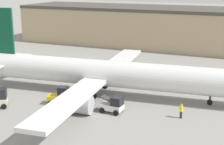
{
  "coord_description": "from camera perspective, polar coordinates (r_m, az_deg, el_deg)",
  "views": [
    {
      "loc": [
        18.36,
        -42.77,
        16.06
      ],
      "look_at": [
        0.0,
        0.0,
        3.32
      ],
      "focal_mm": 55.0,
      "sensor_mm": 36.0,
      "label": 1
    }
  ],
  "objects": [
    {
      "name": "airplane",
      "position": [
        48.65,
        -1.22,
        -0.18
      ],
      "size": [
        44.7,
        38.53,
        11.92
      ],
      "rotation": [
        0.0,
        0.0,
        0.1
      ],
      "color": "silver",
      "rests_on": "ground_plane"
    },
    {
      "name": "safety_cone_near",
      "position": [
        38.68,
        -12.03,
        -9.14
      ],
      "size": [
        0.36,
        0.36,
        0.55
      ],
      "color": "#EF590F",
      "rests_on": "ground_plane"
    },
    {
      "name": "ground_plane",
      "position": [
        49.24,
        0.0,
        -3.73
      ],
      "size": [
        400.0,
        400.0,
        0.0
      ],
      "primitive_type": "plane",
      "color": "gray"
    },
    {
      "name": "terminal_building",
      "position": [
        85.42,
        8.73,
        7.51
      ],
      "size": [
        72.69,
        17.13,
        9.46
      ],
      "color": "tan",
      "rests_on": "ground_plane"
    },
    {
      "name": "belt_loader_truck",
      "position": [
        42.56,
        0.22,
        -5.42
      ],
      "size": [
        2.88,
        1.96,
        2.13
      ],
      "rotation": [
        0.0,
        0.0,
        -0.07
      ],
      "color": "silver",
      "rests_on": "ground_plane"
    },
    {
      "name": "ground_crew_worker",
      "position": [
        41.75,
        11.43,
        -6.2
      ],
      "size": [
        0.4,
        0.4,
        1.83
      ],
      "rotation": [
        0.0,
        0.0,
        1.9
      ],
      "color": "#1E2338",
      "rests_on": "ground_plane"
    },
    {
      "name": "baggage_tug",
      "position": [
        45.89,
        -8.71,
        -3.95
      ],
      "size": [
        2.86,
        2.27,
        2.43
      ],
      "rotation": [
        0.0,
        0.0,
        0.24
      ],
      "color": "yellow",
      "rests_on": "ground_plane"
    }
  ]
}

